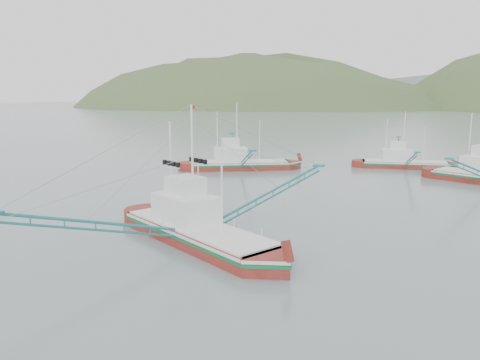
% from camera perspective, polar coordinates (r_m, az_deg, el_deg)
% --- Properties ---
extents(ground, '(1200.00, 1200.00, 0.00)m').
position_cam_1_polar(ground, '(37.50, -4.28, -6.28)').
color(ground, slate).
rests_on(ground, ground).
extents(main_boat, '(15.15, 25.60, 10.82)m').
position_cam_1_polar(main_boat, '(34.33, -5.37, -4.04)').
color(main_boat, maroon).
rests_on(main_boat, ground).
extents(bg_boat_far, '(12.71, 21.82, 9.01)m').
position_cam_1_polar(bg_boat_far, '(73.56, 19.44, 2.67)').
color(bg_boat_far, maroon).
rests_on(bg_boat_far, ground).
extents(bg_boat_left, '(18.39, 23.27, 10.43)m').
position_cam_1_polar(bg_boat_left, '(68.04, -0.06, 3.15)').
color(bg_boat_left, maroon).
rests_on(bg_boat_left, ground).
extents(headland_left, '(448.00, 308.00, 210.00)m').
position_cam_1_polar(headland_left, '(438.41, 0.63, 8.90)').
color(headland_left, '#3F552C').
rests_on(headland_left, ground).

